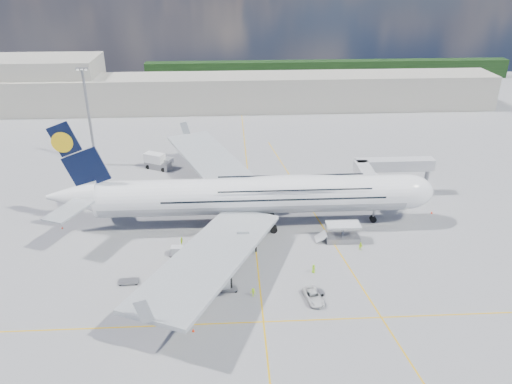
{
  "coord_description": "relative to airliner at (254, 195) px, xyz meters",
  "views": [
    {
      "loc": [
        -4.54,
        -79.64,
        50.71
      ],
      "look_at": [
        0.45,
        8.0,
        8.51
      ],
      "focal_mm": 35.0,
      "sensor_mm": 36.0,
      "label": 1
    }
  ],
  "objects": [
    {
      "name": "crew_van",
      "position": [
        9.39,
        -17.59,
        -6.04
      ],
      "size": [
        0.87,
        0.96,
        1.65
      ],
      "primitive_type": "imported",
      "rotation": [
        0.0,
        0.0,
        2.13
      ],
      "color": "#A7FA1A",
      "rests_on": "ground"
    },
    {
      "name": "crew_wing",
      "position": [
        -14.36,
        -7.26,
        -5.92
      ],
      "size": [
        0.66,
        1.17,
        1.89
      ],
      "primitive_type": "imported",
      "rotation": [
        0.0,
        0.0,
        1.38
      ],
      "color": "#C2F419",
      "rests_on": "ground"
    },
    {
      "name": "cone_wing_left_outer",
      "position": [
        -10.87,
        22.31,
        -6.63
      ],
      "size": [
        0.4,
        0.4,
        0.5
      ],
      "color": "#FF330D",
      "rests_on": "ground"
    },
    {
      "name": "tree_line",
      "position": [
        39.74,
        130.0,
        -2.87
      ],
      "size": [
        160.0,
        6.0,
        8.0
      ],
      "primitive_type": "cube",
      "color": "#193814",
      "rests_on": "ground"
    },
    {
      "name": "baggage_tug",
      "position": [
        -11.37,
        -8.47,
        -6.02
      ],
      "size": [
        3.23,
        1.79,
        1.92
      ],
      "rotation": [
        0.0,
        0.0,
        0.12
      ],
      "color": "silver",
      "rests_on": "ground"
    },
    {
      "name": "dolly_row_b",
      "position": [
        -8.32,
        -15.25,
        -5.9
      ],
      "size": [
        2.87,
        1.56,
        1.8
      ],
      "rotation": [
        0.0,
        0.0,
        -0.02
      ],
      "color": "gray",
      "rests_on": "ground"
    },
    {
      "name": "jet_bridge",
      "position": [
        29.55,
        10.94,
        -0.02
      ],
      "size": [
        18.8,
        12.1,
        8.5
      ],
      "color": "#B7B7BC",
      "rests_on": "ground"
    },
    {
      "name": "catering_truck_outer",
      "position": [
        -23.39,
        31.06,
        -4.9
      ],
      "size": [
        7.71,
        5.39,
        4.25
      ],
      "rotation": [
        0.0,
        0.0,
        -0.47
      ],
      "color": "gray",
      "rests_on": "ground"
    },
    {
      "name": "service_van",
      "position": [
        8.15,
        -25.22,
        -6.14
      ],
      "size": [
        3.33,
        5.58,
        1.45
      ],
      "primitive_type": "imported",
      "rotation": [
        0.0,
        0.0,
        0.18
      ],
      "color": "silver",
      "rests_on": "ground"
    },
    {
      "name": "hangar",
      "position": [
        -70.26,
        90.0,
        2.13
      ],
      "size": [
        40.0,
        22.0,
        18.0
      ],
      "primitive_type": "cube",
      "color": "#B2AD9E",
      "rests_on": "ground"
    },
    {
      "name": "cargo_loader",
      "position": [
        16.56,
        -7.11,
        -5.62
      ],
      "size": [
        8.53,
        3.2,
        3.67
      ],
      "color": "silver",
      "rests_on": "ground"
    },
    {
      "name": "ground",
      "position": [
        -0.26,
        -10.0,
        -6.87
      ],
      "size": [
        300.0,
        300.0,
        0.0
      ],
      "primitive_type": "plane",
      "color": "gray",
      "rests_on": "ground"
    },
    {
      "name": "airliner",
      "position": [
        0.0,
        0.0,
        0.0
      ],
      "size": [
        77.26,
        79.15,
        23.71
      ],
      "color": "white",
      "rests_on": "ground"
    },
    {
      "name": "catering_truck_inner",
      "position": [
        -11.4,
        9.88,
        -4.84
      ],
      "size": [
        7.77,
        5.09,
        4.29
      ],
      "rotation": [
        0.0,
        0.0,
        0.4
      ],
      "color": "gray",
      "rests_on": "ground"
    },
    {
      "name": "crew_tug",
      "position": [
        -1.52,
        -23.66,
        -6.08
      ],
      "size": [
        1.16,
        0.91,
        1.57
      ],
      "primitive_type": "imported",
      "rotation": [
        0.0,
        0.0,
        -0.38
      ],
      "color": "#AEE918",
      "rests_on": "ground"
    },
    {
      "name": "dolly_row_c",
      "position": [
        -5.49,
        -21.87,
        -6.54
      ],
      "size": [
        3.06,
        1.81,
        0.43
      ],
      "rotation": [
        0.0,
        0.0,
        0.09
      ],
      "color": "gray",
      "rests_on": "ground"
    },
    {
      "name": "dolly_row_a",
      "position": [
        -22.43,
        -18.83,
        -6.49
      ],
      "size": [
        3.45,
        1.98,
        0.49
      ],
      "rotation": [
        0.0,
        0.0,
        0.06
      ],
      "color": "gray",
      "rests_on": "ground"
    },
    {
      "name": "cone_nose",
      "position": [
        38.43,
        2.88,
        -6.6
      ],
      "size": [
        0.43,
        0.43,
        0.55
      ],
      "color": "#FF330D",
      "rests_on": "ground"
    },
    {
      "name": "dolly_back",
      "position": [
        -14.92,
        -10.68,
        -5.85
      ],
      "size": [
        3.1,
        1.79,
        1.9
      ],
      "rotation": [
        0.0,
        0.0,
        -0.07
      ],
      "color": "gray",
      "rests_on": "ground"
    },
    {
      "name": "crew_loader",
      "position": [
        19.41,
        -10.83,
        -6.02
      ],
      "size": [
        1.04,
        1.02,
        1.69
      ],
      "primitive_type": "imported",
      "rotation": [
        0.0,
        0.0,
        -0.71
      ],
      "color": "#CCFF1A",
      "rests_on": "ground"
    },
    {
      "name": "cone_tail",
      "position": [
        -39.21,
        0.72,
        -6.63
      ],
      "size": [
        0.39,
        0.39,
        0.49
      ],
      "color": "#FF330D",
      "rests_on": "ground"
    },
    {
      "name": "crew_nose",
      "position": [
        34.03,
        5.99,
        -5.89
      ],
      "size": [
        0.83,
        0.67,
        1.96
      ],
      "primitive_type": "imported",
      "rotation": [
        0.0,
        0.0,
        0.33
      ],
      "color": "#BBFF1A",
      "rests_on": "ground"
    },
    {
      "name": "light_mast",
      "position": [
        -40.26,
        35.0,
        6.34
      ],
      "size": [
        3.0,
        0.7,
        25.5
      ],
      "color": "gray",
      "rests_on": "ground"
    },
    {
      "name": "cone_wing_right_inner",
      "position": [
        -5.23,
        -11.44,
        -6.64
      ],
      "size": [
        0.38,
        0.38,
        0.48
      ],
      "color": "#FF330D",
      "rests_on": "ground"
    },
    {
      "name": "cone_wing_right_outer",
      "position": [
        -10.82,
        -31.53,
        -6.61
      ],
      "size": [
        0.43,
        0.43,
        0.54
      ],
      "color": "#FF330D",
      "rests_on": "ground"
    },
    {
      "name": "taxi_line_main",
      "position": [
        -0.26,
        -10.0,
        -6.86
      ],
      "size": [
        0.25,
        220.0,
        0.01
      ],
      "primitive_type": "cube",
      "color": "#E0A70B",
      "rests_on": "ground"
    },
    {
      "name": "dolly_nose_near",
      "position": [
        -0.94,
        -7.51,
        -6.57
      ],
      "size": [
        2.75,
        1.6,
        0.39
      ],
      "rotation": [
        0.0,
        0.0,
        -0.07
      ],
      "color": "gray",
      "rests_on": "ground"
    },
    {
      "name": "cone_wing_left_inner",
      "position": [
        -5.48,
        10.0,
        -6.59
      ],
      "size": [
        0.45,
        0.45,
        0.58
      ],
      "color": "#FF330D",
      "rests_on": "ground"
    },
    {
      "name": "dolly_nose_far",
      "position": [
        8.57,
        -23.69,
        -6.52
      ],
      "size": [
        3.35,
        2.26,
        0.45
      ],
      "rotation": [
        0.0,
        0.0,
        0.22
      ],
      "color": "gray",
      "rests_on": "ground"
    },
    {
      "name": "terminal",
      "position": [
        -0.26,
        85.0,
        -0.87
      ],
      "size": [
        180.0,
        16.0,
        12.0
      ],
      "primitive_type": "cube",
      "color": "#B2AD9E",
      "rests_on": "ground"
    },
    {
      "name": "taxi_line_diag",
      "position": [
        13.74,
        -0.0,
        -6.86
      ],
      "size": [
        14.16,
        99.06,
        0.01
      ],
      "primitive_type": "cube",
      "rotation": [
        0.0,
        0.0,
        0.14
      ],
      "color": "#E0A70B",
      "rests_on": "ground"
    },
    {
      "name": "taxi_line_cross",
      "position": [
        -0.26,
        -30.0,
        -6.86
      ],
      "size": [
        120.0,
        0.25,
        0.01
      ],
      "primitive_type": "cube",
      "color": "#E0A70B",
      "rests_on": "ground"
    }
  ]
}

